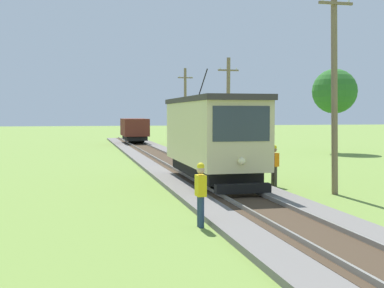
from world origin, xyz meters
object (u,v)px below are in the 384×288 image
(utility_pole_far, at_px, (185,107))
(red_tram, at_px, (212,135))
(utility_pole_near_tram, at_px, (334,84))
(tree_left_far, at_px, (335,92))
(track_worker, at_px, (201,192))
(second_worker, at_px, (274,163))
(freight_car, at_px, (134,129))
(utility_pole_mid, at_px, (228,108))

(utility_pole_far, bearing_deg, red_tram, -99.44)
(red_tram, distance_m, utility_pole_near_tram, 5.49)
(red_tram, relative_size, tree_left_far, 1.27)
(track_worker, bearing_deg, red_tram, -110.31)
(second_worker, bearing_deg, red_tram, 147.76)
(utility_pole_far, height_order, track_worker, utility_pole_far)
(freight_car, height_order, tree_left_far, tree_left_far)
(second_worker, height_order, tree_left_far, tree_left_far)
(utility_pole_far, xyz_separation_m, tree_left_far, (10.48, -8.26, 1.16))
(track_worker, bearing_deg, second_worker, -128.59)
(freight_car, xyz_separation_m, second_worker, (2.60, -30.53, -0.57))
(second_worker, bearing_deg, utility_pole_near_tram, -76.16)
(red_tram, bearing_deg, tree_left_far, 48.11)
(utility_pole_far, bearing_deg, track_worker, -101.35)
(freight_car, xyz_separation_m, track_worker, (-2.36, -37.46, -0.57))
(freight_car, height_order, second_worker, freight_car)
(utility_pole_far, bearing_deg, utility_pole_near_tram, -90.00)
(utility_pole_near_tram, distance_m, second_worker, 4.32)
(freight_car, height_order, track_worker, freight_car)
(utility_pole_mid, height_order, track_worker, utility_pole_mid)
(utility_pole_mid, relative_size, second_worker, 3.80)
(track_worker, relative_size, tree_left_far, 0.27)
(track_worker, height_order, tree_left_far, tree_left_far)
(red_tram, height_order, tree_left_far, tree_left_far)
(track_worker, bearing_deg, freight_car, -96.60)
(utility_pole_far, bearing_deg, freight_car, 127.11)
(red_tram, xyz_separation_m, track_worker, (-2.36, -7.58, -1.21))
(track_worker, relative_size, second_worker, 1.00)
(red_tram, height_order, second_worker, red_tram)
(red_tram, height_order, track_worker, red_tram)
(utility_pole_mid, bearing_deg, utility_pole_far, 90.00)
(freight_car, bearing_deg, second_worker, -85.14)
(red_tram, relative_size, track_worker, 4.79)
(utility_pole_far, relative_size, tree_left_far, 1.08)
(utility_pole_near_tram, height_order, utility_pole_far, utility_pole_near_tram)
(tree_left_far, bearing_deg, utility_pole_mid, -153.62)
(utility_pole_near_tram, xyz_separation_m, second_worker, (-1.48, 2.38, -3.29))
(utility_pole_far, distance_m, second_worker, 25.34)
(utility_pole_far, distance_m, tree_left_far, 13.40)
(second_worker, bearing_deg, track_worker, -143.62)
(utility_pole_mid, relative_size, tree_left_far, 1.01)
(utility_pole_mid, distance_m, track_worker, 19.85)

